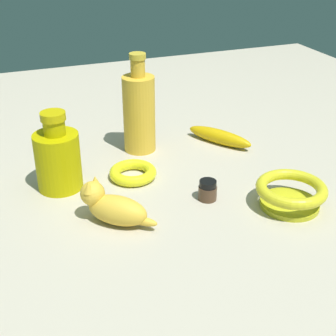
# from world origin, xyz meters

# --- Properties ---
(ground) EXTENTS (2.00, 2.00, 0.00)m
(ground) POSITION_xyz_m (0.00, 0.00, 0.00)
(ground) COLOR #BCB29E
(banana) EXTENTS (0.13, 0.17, 0.04)m
(banana) POSITION_xyz_m (0.20, 0.17, 0.02)
(banana) COLOR gold
(banana) RESTS_ON ground
(bottle_short) EXTENTS (0.09, 0.09, 0.17)m
(bottle_short) POSITION_xyz_m (-0.21, 0.09, 0.07)
(bottle_short) COLOR #B7AB04
(bottle_short) RESTS_ON ground
(bangle) EXTENTS (0.10, 0.10, 0.02)m
(bangle) POSITION_xyz_m (-0.05, 0.08, 0.01)
(bangle) COLOR yellow
(bangle) RESTS_ON ground
(cat_figurine) EXTENTS (0.13, 0.12, 0.08)m
(cat_figurine) POSITION_xyz_m (-0.14, -0.08, 0.04)
(cat_figurine) COLOR yellow
(cat_figurine) RESTS_ON ground
(nail_polish_jar) EXTENTS (0.04, 0.04, 0.04)m
(nail_polish_jar) POSITION_xyz_m (0.06, -0.06, 0.02)
(nail_polish_jar) COLOR #4C3422
(nail_polish_jar) RESTS_ON ground
(bottle_tall) EXTENTS (0.08, 0.08, 0.24)m
(bottle_tall) POSITION_xyz_m (0.01, 0.21, 0.10)
(bottle_tall) COLOR gold
(bottle_tall) RESTS_ON ground
(bowl) EXTENTS (0.14, 0.14, 0.05)m
(bowl) POSITION_xyz_m (0.20, -0.15, 0.03)
(bowl) COLOR gold
(bowl) RESTS_ON ground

